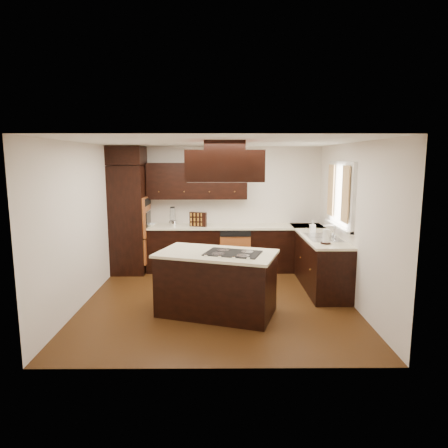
{
  "coord_description": "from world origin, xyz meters",
  "views": [
    {
      "loc": [
        0.05,
        -6.12,
        2.26
      ],
      "look_at": [
        0.1,
        0.6,
        1.15
      ],
      "focal_mm": 32.0,
      "sensor_mm": 36.0,
      "label": 1
    }
  ],
  "objects": [
    {
      "name": "soap_bottle",
      "position": [
        1.72,
        1.04,
        1.03
      ],
      "size": [
        0.1,
        0.1,
        0.22
      ],
      "primitive_type": "imported",
      "rotation": [
        0.0,
        0.0,
        -0.0
      ],
      "color": "white",
      "rests_on": "countertop_right"
    },
    {
      "name": "curtain_left",
      "position": [
        2.01,
        0.13,
        1.7
      ],
      "size": [
        0.02,
        0.34,
        0.9
      ],
      "primitive_type": "cube",
      "color": "#FFEDBB",
      "rests_on": "wall_right"
    },
    {
      "name": "blender_base",
      "position": [
        -0.92,
        1.8,
        0.97
      ],
      "size": [
        0.15,
        0.15,
        0.1
      ],
      "primitive_type": "cylinder",
      "color": "silver",
      "rests_on": "countertop_back"
    },
    {
      "name": "upper_cabinets",
      "position": [
        -0.43,
        1.93,
        1.81
      ],
      "size": [
        2.0,
        0.34,
        0.72
      ],
      "primitive_type": "cube",
      "color": "black",
      "rests_on": "wall_back"
    },
    {
      "name": "curtain_right",
      "position": [
        2.01,
        0.97,
        1.7
      ],
      "size": [
        0.02,
        0.34,
        0.9
      ],
      "primitive_type": "cube",
      "color": "#FFEDBB",
      "rests_on": "wall_right"
    },
    {
      "name": "dishwasher_front",
      "position": [
        0.33,
        1.5,
        0.4
      ],
      "size": [
        0.6,
        0.05,
        0.72
      ],
      "primitive_type": "cube",
      "color": "#B55E2A",
      "rests_on": "floor"
    },
    {
      "name": "range_hood",
      "position": [
        0.1,
        -0.55,
        2.16
      ],
      "size": [
        1.05,
        0.72,
        0.42
      ],
      "primitive_type": "cube",
      "color": "black",
      "rests_on": "ceiling"
    },
    {
      "name": "window_pane",
      "position": [
        2.1,
        0.55,
        1.65
      ],
      "size": [
        0.0,
        1.2,
        1.0
      ],
      "primitive_type": "cube",
      "color": "white",
      "rests_on": "wall_right"
    },
    {
      "name": "oven_column",
      "position": [
        -1.78,
        1.71,
        1.06
      ],
      "size": [
        0.65,
        0.75,
        2.12
      ],
      "primitive_type": "cube",
      "color": "black",
      "rests_on": "floor"
    },
    {
      "name": "spice_rack",
      "position": [
        -0.41,
        1.71,
        1.06
      ],
      "size": [
        0.35,
        0.19,
        0.28
      ],
      "primitive_type": "cube",
      "rotation": [
        0.0,
        0.0,
        -0.32
      ],
      "color": "black",
      "rests_on": "countertop_back"
    },
    {
      "name": "island",
      "position": [
        -0.02,
        -0.51,
        0.44
      ],
      "size": [
        1.81,
        1.34,
        0.88
      ],
      "primitive_type": "cube",
      "rotation": [
        0.0,
        0.0,
        -0.31
      ],
      "color": "black",
      "rests_on": "floor"
    },
    {
      "name": "sink_rim",
      "position": [
        1.8,
        0.55,
        0.92
      ],
      "size": [
        0.52,
        0.84,
        0.01
      ],
      "primitive_type": "cube",
      "color": "silver",
      "rests_on": "countertop_right"
    },
    {
      "name": "countertop_right",
      "position": [
        1.79,
        0.9,
        0.9
      ],
      "size": [
        0.63,
        2.4,
        0.04
      ],
      "primitive_type": "cube",
      "color": "#F8EFC7",
      "rests_on": "base_cabinets_right"
    },
    {
      "name": "island_top",
      "position": [
        -0.02,
        -0.51,
        0.9
      ],
      "size": [
        1.88,
        1.41,
        0.04
      ],
      "primitive_type": "cube",
      "rotation": [
        0.0,
        0.0,
        -0.31
      ],
      "color": "#F8EFC7",
      "rests_on": "island"
    },
    {
      "name": "ceiling",
      "position": [
        0.0,
        0.0,
        2.51
      ],
      "size": [
        4.2,
        4.2,
        0.02
      ],
      "primitive_type": "cube",
      "color": "white",
      "rests_on": "ground"
    },
    {
      "name": "base_cabinets_back",
      "position": [
        0.03,
        1.8,
        0.44
      ],
      "size": [
        2.93,
        0.6,
        0.88
      ],
      "primitive_type": "cube",
      "color": "black",
      "rests_on": "floor"
    },
    {
      "name": "blender_pitcher",
      "position": [
        -0.92,
        1.8,
        1.15
      ],
      "size": [
        0.13,
        0.13,
        0.26
      ],
      "primitive_type": "cone",
      "color": "silver",
      "rests_on": "blender_base"
    },
    {
      "name": "wall_back",
      "position": [
        0.0,
        2.11,
        1.25
      ],
      "size": [
        4.2,
        0.02,
        2.5
      ],
      "primitive_type": "cube",
      "color": "silver",
      "rests_on": "ground"
    },
    {
      "name": "paper_towel",
      "position": [
        1.71,
        0.05,
        1.03
      ],
      "size": [
        0.13,
        0.13,
        0.23
      ],
      "primitive_type": "cylinder",
      "rotation": [
        0.0,
        0.0,
        0.26
      ],
      "color": "white",
      "rests_on": "countertop_right"
    },
    {
      "name": "floor",
      "position": [
        0.0,
        0.0,
        -0.01
      ],
      "size": [
        4.2,
        4.2,
        0.02
      ],
      "primitive_type": "cube",
      "color": "#512F11",
      "rests_on": "ground"
    },
    {
      "name": "wall_right",
      "position": [
        2.11,
        0.0,
        1.25
      ],
      "size": [
        0.02,
        4.2,
        2.5
      ],
      "primitive_type": "cube",
      "color": "silver",
      "rests_on": "ground"
    },
    {
      "name": "wall_oven_face",
      "position": [
        -1.43,
        1.71,
        1.12
      ],
      "size": [
        0.05,
        0.62,
        0.78
      ],
      "primitive_type": "cube",
      "color": "#B55E2A",
      "rests_on": "oven_column"
    },
    {
      "name": "mixing_bowl",
      "position": [
        -1.38,
        1.7,
        0.95
      ],
      "size": [
        0.29,
        0.29,
        0.06
      ],
      "primitive_type": "imported",
      "rotation": [
        0.0,
        0.0,
        -0.26
      ],
      "color": "white",
      "rests_on": "countertop_back"
    },
    {
      "name": "hood_duct",
      "position": [
        0.1,
        -0.55,
        2.44
      ],
      "size": [
        0.55,
        0.5,
        0.13
      ],
      "primitive_type": "cube",
      "color": "black",
      "rests_on": "ceiling"
    },
    {
      "name": "window_frame",
      "position": [
        2.07,
        0.55,
        1.65
      ],
      "size": [
        0.06,
        1.32,
        1.12
      ],
      "primitive_type": "cube",
      "color": "white",
      "rests_on": "wall_right"
    },
    {
      "name": "countertop_back",
      "position": [
        0.03,
        1.79,
        0.9
      ],
      "size": [
        2.93,
        0.63,
        0.04
      ],
      "primitive_type": "cube",
      "color": "#F8EFC7",
      "rests_on": "base_cabinets_back"
    },
    {
      "name": "cooktop",
      "position": [
        0.22,
        -0.59,
        0.93
      ],
      "size": [
        0.88,
        0.72,
        0.01
      ],
      "primitive_type": "cube",
      "rotation": [
        0.0,
        0.0,
        -0.31
      ],
      "color": "black",
      "rests_on": "island_top"
    },
    {
      "name": "base_cabinets_right",
      "position": [
        1.8,
        0.9,
        0.44
      ],
      "size": [
        0.6,
        2.4,
        0.88
      ],
      "primitive_type": "cube",
      "color": "black",
      "rests_on": "floor"
    },
    {
      "name": "wall_front",
      "position": [
        0.0,
        -2.11,
        1.25
      ],
      "size": [
        4.2,
        0.02,
        2.5
      ],
      "primitive_type": "cube",
      "color": "silver",
      "rests_on": "ground"
    },
    {
      "name": "wall_left",
      "position": [
        -2.11,
        0.0,
        1.25
      ],
      "size": [
        0.02,
        4.2,
        2.5
      ],
      "primitive_type": "cube",
      "color": "silver",
      "rests_on": "ground"
    }
  ]
}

